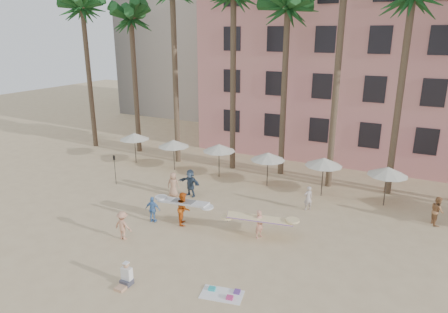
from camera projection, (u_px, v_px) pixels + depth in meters
ground at (189, 279)px, 18.10m from camera, size 120.00×120.00×0.00m
pink_hotel at (411, 65)px, 34.89m from camera, size 35.00×14.00×16.00m
umbrella_row at (242, 152)px, 29.36m from camera, size 22.50×2.70×2.73m
beach_towel at (223, 294)px, 17.04m from camera, size 1.96×1.33×0.14m
carrier_yellow at (260, 222)px, 21.54m from camera, size 3.55×1.89×1.61m
carrier_white at (183, 207)px, 23.09m from camera, size 3.11×1.18×1.95m
beachgoers at (220, 198)px, 24.84m from camera, size 16.93×10.35×1.89m
paddle at (115, 166)px, 29.06m from camera, size 0.18×0.04×2.23m
seated_man at (126, 278)px, 17.59m from camera, size 0.48×0.83×1.08m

